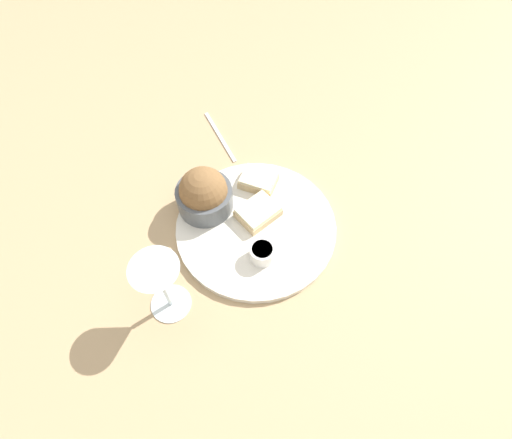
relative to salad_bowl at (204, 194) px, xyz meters
name	(u,v)px	position (x,y,z in m)	size (l,w,h in m)	color
ground_plane	(256,228)	(0.10, -0.06, -0.05)	(4.00, 4.00, 0.00)	tan
dinner_plate	(256,227)	(0.10, -0.06, -0.05)	(0.33, 0.33, 0.01)	silver
salad_bowl	(204,194)	(0.00, 0.00, 0.00)	(0.11, 0.11, 0.10)	#4C5156
sauce_ramekin	(263,252)	(0.10, -0.14, -0.02)	(0.05, 0.05, 0.03)	white
cheese_toast_near	(258,212)	(0.10, -0.04, -0.03)	(0.10, 0.10, 0.03)	#D1B27F
cheese_toast_far	(258,180)	(0.12, 0.04, -0.03)	(0.09, 0.09, 0.03)	#D1B27F
wine_glass	(159,280)	(-0.08, -0.20, 0.05)	(0.08, 0.08, 0.15)	silver
fork	(220,136)	(0.05, 0.20, -0.05)	(0.06, 0.17, 0.01)	silver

